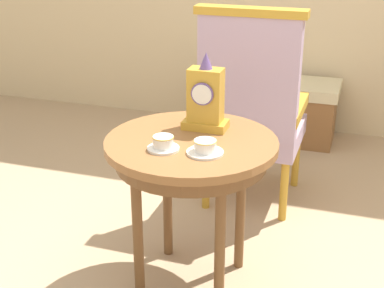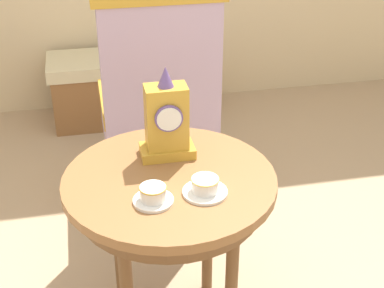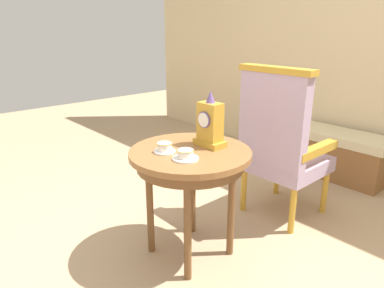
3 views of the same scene
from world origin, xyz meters
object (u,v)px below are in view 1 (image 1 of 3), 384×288
object	(u,v)px
mantel_clock	(206,99)
armchair	(252,107)
teacup_right	(205,148)
teacup_left	(163,144)
side_table	(191,158)
window_bench	(271,108)

from	to	relation	value
mantel_clock	armchair	distance (m)	0.70
teacup_right	mantel_clock	distance (m)	0.29
mantel_clock	armchair	world-z (taller)	armchair
teacup_left	teacup_right	xyz separation A→B (m)	(0.17, 0.01, -0.00)
side_table	armchair	xyz separation A→B (m)	(0.08, 0.80, -0.03)
mantel_clock	window_bench	world-z (taller)	mantel_clock
teacup_left	side_table	bearing A→B (deg)	60.96
armchair	window_bench	world-z (taller)	armchair
side_table	mantel_clock	bearing A→B (deg)	83.02
teacup_right	window_bench	bearing A→B (deg)	92.49
window_bench	teacup_left	bearing A→B (deg)	-92.32
side_table	mantel_clock	distance (m)	0.26
mantel_clock	teacup_left	bearing A→B (deg)	-108.32
teacup_left	mantel_clock	world-z (taller)	mantel_clock
armchair	side_table	bearing A→B (deg)	-96.02
side_table	window_bench	xyz separation A→B (m)	(0.01, 1.88, -0.40)
side_table	teacup_right	xyz separation A→B (m)	(0.09, -0.12, 0.11)
armchair	window_bench	xyz separation A→B (m)	(-0.08, 1.08, -0.37)
side_table	window_bench	size ratio (longest dim) A/B	0.75
side_table	teacup_left	xyz separation A→B (m)	(-0.07, -0.13, 0.11)
teacup_right	mantel_clock	size ratio (longest dim) A/B	0.43
side_table	teacup_right	distance (m)	0.19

